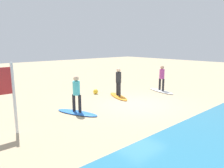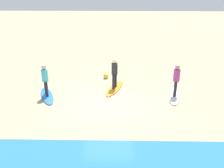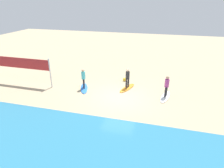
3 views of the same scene
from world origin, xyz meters
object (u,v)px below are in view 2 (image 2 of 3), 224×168
object	(u,v)px
surfboard_orange	(114,88)
surfboard_blue	(47,96)
beach_ball	(106,76)
surfboard_white	(174,96)
surfer_white	(176,78)
surfer_orange	(115,71)
surfer_blue	(45,78)

from	to	relation	value
surfboard_orange	surfboard_blue	world-z (taller)	same
surfboard_blue	beach_ball	bearing A→B (deg)	108.25
surfboard_white	surfer_white	bearing A→B (deg)	-168.09
surfboard_white	surfer_white	xyz separation A→B (m)	(0.00, -0.00, 0.99)
surfboard_orange	surfer_orange	bearing A→B (deg)	33.66
surfer_white	surfer_orange	xyz separation A→B (m)	(3.10, -0.82, 0.00)
surfboard_white	surfer_blue	size ratio (longest dim) A/B	1.28
surfboard_orange	beach_ball	bearing A→B (deg)	-141.19
surfboard_orange	surfer_blue	xyz separation A→B (m)	(3.46, 0.96, 0.99)
surfer_white	surfer_blue	xyz separation A→B (m)	(6.55, 0.14, 0.00)
surfboard_white	surfboard_blue	bearing A→B (deg)	-76.90
surfer_blue	surfer_orange	bearing A→B (deg)	-164.53
surfboard_white	surfboard_blue	world-z (taller)	same
surfboard_orange	beach_ball	size ratio (longest dim) A/B	6.84
surfboard_blue	beach_ball	size ratio (longest dim) A/B	6.84
surfer_white	surfer_blue	world-z (taller)	same
surfboard_orange	surfboard_blue	distance (m)	3.59
surfboard_blue	surfer_white	bearing A→B (deg)	69.03
surfer_orange	beach_ball	xyz separation A→B (m)	(0.53, -1.53, -0.88)
surfboard_blue	surfer_blue	distance (m)	0.99
beach_ball	surfer_white	bearing A→B (deg)	147.04
surfer_orange	surfer_blue	world-z (taller)	same
surfer_orange	surfboard_blue	world-z (taller)	surfer_orange
surfboard_white	surfer_orange	size ratio (longest dim) A/B	1.28
surfer_white	surfboard_orange	world-z (taller)	surfer_white
surfboard_blue	beach_ball	xyz separation A→B (m)	(-2.92, -2.49, 0.11)
surfer_white	surfboard_blue	bearing A→B (deg)	1.19
surfer_white	surfboard_blue	xyz separation A→B (m)	(6.55, 0.14, -0.99)
surfboard_orange	beach_ball	xyz separation A→B (m)	(0.53, -1.53, 0.11)
surfboard_blue	beach_ball	world-z (taller)	beach_ball
surfer_white	beach_ball	size ratio (longest dim) A/B	5.34
surfer_white	beach_ball	world-z (taller)	surfer_white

